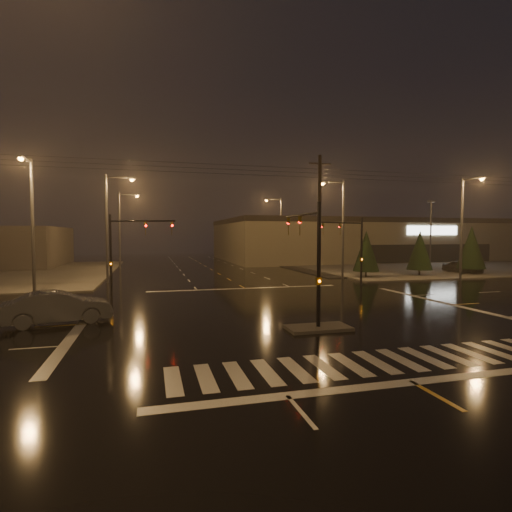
% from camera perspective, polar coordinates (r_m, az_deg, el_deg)
% --- Properties ---
extents(ground, '(140.00, 140.00, 0.00)m').
position_cam_1_polar(ground, '(23.00, 4.82, -8.17)').
color(ground, black).
rests_on(ground, ground).
extents(sidewalk_ne, '(36.00, 36.00, 0.12)m').
position_cam_1_polar(sidewalk_ne, '(63.72, 21.36, -1.16)').
color(sidewalk_ne, '#4B4843').
rests_on(sidewalk_ne, ground).
extents(median_island, '(3.00, 1.60, 0.15)m').
position_cam_1_polar(median_island, '(19.35, 8.87, -10.11)').
color(median_island, '#4B4843').
rests_on(median_island, ground).
extents(crosswalk, '(15.00, 2.60, 0.01)m').
position_cam_1_polar(crosswalk, '(15.09, 16.78, -14.27)').
color(crosswalk, beige).
rests_on(crosswalk, ground).
extents(stop_bar_near, '(16.00, 0.50, 0.01)m').
position_cam_1_polar(stop_bar_near, '(13.52, 21.42, -16.42)').
color(stop_bar_near, beige).
rests_on(stop_bar_near, ground).
extents(stop_bar_far, '(16.00, 0.50, 0.01)m').
position_cam_1_polar(stop_bar_far, '(33.43, -1.57, -4.65)').
color(stop_bar_far, beige).
rests_on(stop_bar_far, ground).
extents(parking_lot, '(50.00, 24.00, 0.08)m').
position_cam_1_polar(parking_lot, '(65.27, 25.94, -1.18)').
color(parking_lot, black).
rests_on(parking_lot, ground).
extents(retail_building, '(60.20, 28.30, 7.20)m').
position_cam_1_polar(retail_building, '(79.60, 17.51, 2.42)').
color(retail_building, '#736A52').
rests_on(retail_building, ground).
extents(signal_mast_median, '(0.25, 4.59, 6.00)m').
position_cam_1_polar(signal_mast_median, '(19.72, 7.87, 0.94)').
color(signal_mast_median, black).
rests_on(signal_mast_median, ground).
extents(signal_mast_ne, '(4.84, 1.86, 6.00)m').
position_cam_1_polar(signal_mast_ne, '(35.75, 13.75, 1.86)').
color(signal_mast_ne, black).
rests_on(signal_mast_ne, ground).
extents(signal_mast_nw, '(4.84, 1.86, 6.00)m').
position_cam_1_polar(signal_mast_nw, '(31.44, -18.30, 1.65)').
color(signal_mast_nw, black).
rests_on(signal_mast_nw, ground).
extents(streetlight_1, '(2.77, 0.32, 10.00)m').
position_cam_1_polar(streetlight_1, '(39.43, -20.13, 4.78)').
color(streetlight_1, '#38383A').
rests_on(streetlight_1, ground).
extents(streetlight_2, '(2.77, 0.32, 10.00)m').
position_cam_1_polar(streetlight_2, '(55.37, -18.61, 4.24)').
color(streetlight_2, '#38383A').
rests_on(streetlight_2, ground).
extents(streetlight_3, '(2.77, 0.32, 10.00)m').
position_cam_1_polar(streetlight_3, '(41.74, 11.95, 4.79)').
color(streetlight_3, '#38383A').
rests_on(streetlight_3, ground).
extents(streetlight_4, '(2.77, 0.32, 10.00)m').
position_cam_1_polar(streetlight_4, '(60.27, 3.32, 4.28)').
color(streetlight_4, '#38383A').
rests_on(streetlight_4, ground).
extents(streetlight_5, '(0.32, 2.77, 10.00)m').
position_cam_1_polar(streetlight_5, '(33.52, -29.46, 4.92)').
color(streetlight_5, '#38383A').
rests_on(streetlight_5, ground).
extents(streetlight_6, '(0.32, 2.77, 10.00)m').
position_cam_1_polar(streetlight_6, '(43.94, 27.61, 4.42)').
color(streetlight_6, '#38383A').
rests_on(streetlight_6, ground).
extents(utility_pole_1, '(2.20, 0.32, 12.00)m').
position_cam_1_polar(utility_pole_1, '(38.58, 9.06, 5.46)').
color(utility_pole_1, black).
rests_on(utility_pole_1, ground).
extents(conifer_0, '(2.70, 2.70, 4.92)m').
position_cam_1_polar(conifer_0, '(43.01, 15.47, 0.70)').
color(conifer_0, black).
rests_on(conifer_0, ground).
extents(conifer_1, '(2.72, 2.72, 4.94)m').
position_cam_1_polar(conifer_1, '(46.85, 22.36, 0.78)').
color(conifer_1, black).
rests_on(conifer_1, ground).
extents(conifer_2, '(3.06, 3.06, 5.48)m').
position_cam_1_polar(conifer_2, '(51.04, 28.40, 1.11)').
color(conifer_2, black).
rests_on(conifer_2, ground).
extents(car_parked, '(3.23, 4.74, 1.50)m').
position_cam_1_polar(car_parked, '(52.50, 27.43, -1.38)').
color(car_parked, black).
rests_on(car_parked, ground).
extents(car_crossing, '(5.33, 2.96, 1.66)m').
position_cam_1_polar(car_crossing, '(22.49, -26.43, -6.58)').
color(car_crossing, slate).
rests_on(car_crossing, ground).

